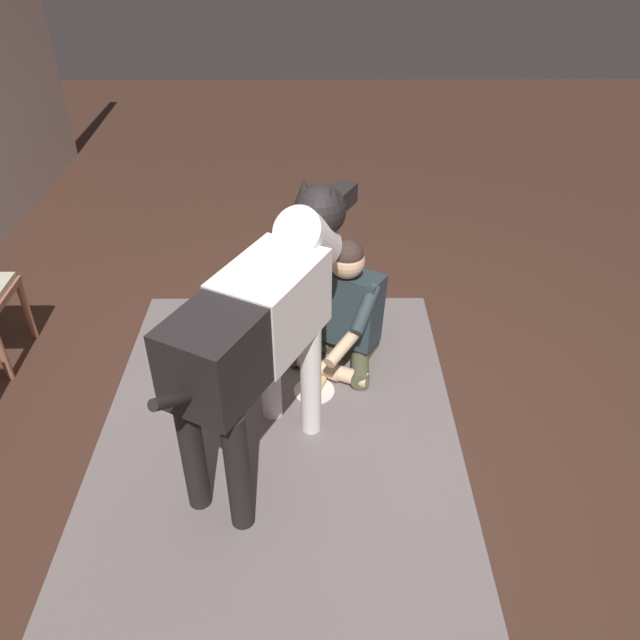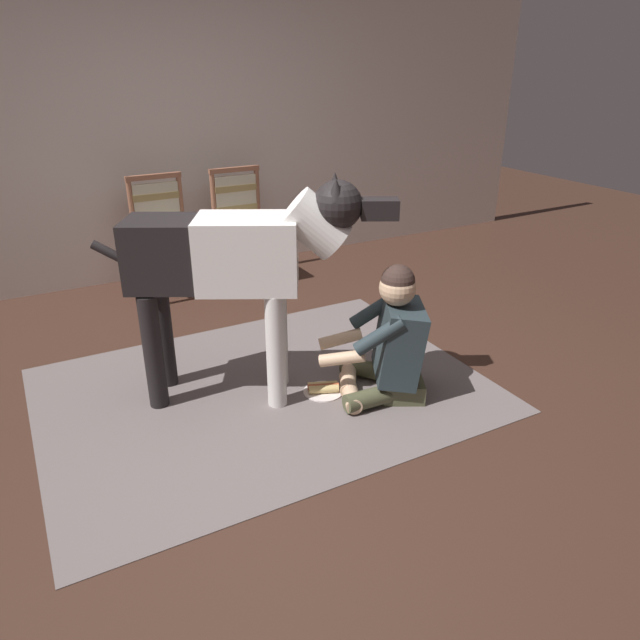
% 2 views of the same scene
% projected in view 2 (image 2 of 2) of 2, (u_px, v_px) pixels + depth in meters
% --- Properties ---
extents(ground_plane, '(14.10, 14.10, 0.00)m').
position_uv_depth(ground_plane, '(286.00, 401.00, 3.47)').
color(ground_plane, '#3E261D').
extents(back_wall, '(8.14, 0.10, 2.60)m').
position_uv_depth(back_wall, '(153.00, 128.00, 5.03)').
color(back_wall, silver).
rests_on(back_wall, ground).
extents(area_rug, '(2.58, 1.96, 0.01)m').
position_uv_depth(area_rug, '(265.00, 390.00, 3.58)').
color(area_rug, '#685E5D').
rests_on(area_rug, ground).
extents(dining_chair_left_of_pair, '(0.47, 0.48, 0.98)m').
position_uv_depth(dining_chair_left_of_pair, '(163.00, 230.00, 4.90)').
color(dining_chair_left_of_pair, '#8E5942').
rests_on(dining_chair_left_of_pair, ground).
extents(dining_chair_right_of_pair, '(0.46, 0.47, 0.98)m').
position_uv_depth(dining_chair_right_of_pair, '(242.00, 219.00, 5.20)').
color(dining_chair_right_of_pair, '#8E5942').
rests_on(dining_chair_right_of_pair, ground).
extents(person_sitting_on_floor, '(0.70, 0.63, 0.81)m').
position_uv_depth(person_sitting_on_floor, '(390.00, 343.00, 3.42)').
color(person_sitting_on_floor, '#4E4F35').
rests_on(person_sitting_on_floor, ground).
extents(large_dog, '(1.50, 0.88, 1.30)m').
position_uv_depth(large_dog, '(236.00, 260.00, 3.20)').
color(large_dog, silver).
rests_on(large_dog, ground).
extents(hot_dog_on_plate, '(0.24, 0.24, 0.06)m').
position_uv_depth(hot_dog_on_plate, '(323.00, 389.00, 3.54)').
color(hot_dog_on_plate, silver).
rests_on(hot_dog_on_plate, ground).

